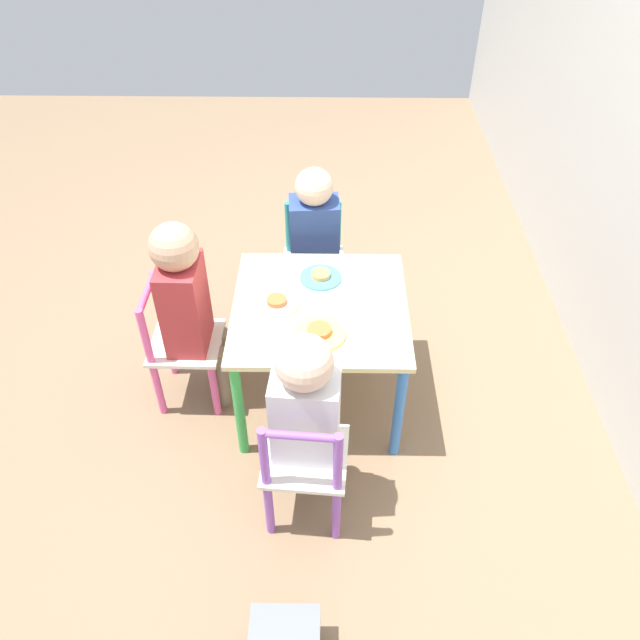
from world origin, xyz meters
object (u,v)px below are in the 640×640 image
at_px(chair_purple, 305,465).
at_px(child_right, 306,409).
at_px(chair_pink, 181,346).
at_px(child_left, 315,238).
at_px(child_front, 188,301).
at_px(kids_table, 320,319).
at_px(chair_teal, 314,265).
at_px(plate_right, 319,332).
at_px(plate_left, 321,277).
at_px(plate_front, 277,303).

distance_m(chair_purple, child_right, 0.21).
relative_size(chair_pink, child_left, 0.70).
height_order(chair_pink, child_front, child_front).
bearing_deg(child_left, kids_table, -90.00).
xyz_separation_m(kids_table, chair_teal, (-0.52, -0.03, -0.15)).
bearing_deg(plate_right, chair_teal, -177.18).
xyz_separation_m(kids_table, child_left, (-0.46, -0.03, 0.03)).
relative_size(kids_table, child_left, 0.83).
height_order(chair_pink, child_right, child_right).
height_order(kids_table, child_right, child_right).
height_order(child_right, plate_left, child_right).
height_order(chair_purple, child_right, child_right).
bearing_deg(chair_teal, child_right, -93.74).
distance_m(plate_right, plate_left, 0.30).
relative_size(kids_table, child_right, 0.82).
bearing_deg(plate_left, chair_pink, -74.66).
bearing_deg(child_right, child_front, -43.18).
xyz_separation_m(kids_table, plate_front, (-0.00, -0.15, 0.07)).
bearing_deg(child_left, chair_purple, -94.23).
distance_m(kids_table, chair_pink, 0.54).
bearing_deg(plate_right, chair_purple, -6.10).
relative_size(child_front, plate_right, 4.43).
bearing_deg(plate_front, child_left, 165.16).
height_order(child_left, child_front, child_front).
xyz_separation_m(chair_teal, child_right, (0.98, -0.00, 0.20)).
bearing_deg(plate_front, chair_teal, 167.24).
distance_m(child_right, plate_left, 0.61).
bearing_deg(child_front, kids_table, -90.00).
height_order(kids_table, child_left, child_left).
height_order(kids_table, child_front, child_front).
bearing_deg(chair_teal, child_front, -133.53).
height_order(kids_table, chair_pink, chair_pink).
bearing_deg(kids_table, plate_front, -90.00).
bearing_deg(child_right, plate_front, -71.51).
bearing_deg(child_right, plate_right, -92.10).
distance_m(child_left, plate_front, 0.48).
bearing_deg(child_front, plate_right, -107.98).
height_order(chair_teal, chair_pink, same).
xyz_separation_m(chair_teal, chair_pink, (0.51, -0.49, 0.00)).
xyz_separation_m(chair_purple, plate_front, (-0.52, -0.11, 0.22)).
bearing_deg(chair_pink, plate_front, -90.35).
distance_m(kids_table, plate_right, 0.17).
distance_m(child_left, plate_right, 0.61).
height_order(child_front, plate_front, child_front).
bearing_deg(chair_purple, chair_teal, -86.02).
relative_size(child_front, plate_left, 5.13).
xyz_separation_m(child_left, plate_right, (0.61, 0.03, 0.04)).
height_order(kids_table, chair_purple, chair_purple).
height_order(chair_purple, plate_front, chair_purple).
xyz_separation_m(chair_purple, plate_left, (-0.67, 0.04, 0.22)).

